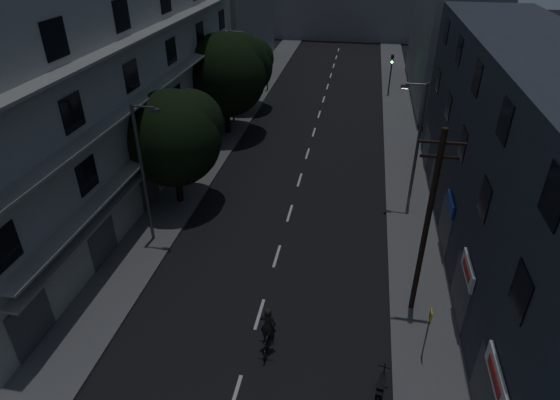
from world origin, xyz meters
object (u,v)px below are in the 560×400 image
(utility_pole, at_px, (427,223))
(bus_stop_sign, at_px, (428,326))
(motorcycle, at_px, (380,389))
(cyclist, at_px, (268,335))

(utility_pole, xyz_separation_m, bus_stop_sign, (0.26, -2.91, -2.98))
(motorcycle, bearing_deg, cyclist, 172.42)
(bus_stop_sign, distance_m, cyclist, 6.56)
(utility_pole, relative_size, bus_stop_sign, 3.56)
(utility_pole, height_order, cyclist, utility_pole)
(bus_stop_sign, relative_size, motorcycle, 1.42)
(bus_stop_sign, xyz_separation_m, motorcycle, (-1.75, -2.18, -1.44))
(cyclist, bearing_deg, utility_pole, 29.11)
(bus_stop_sign, distance_m, motorcycle, 3.15)
(bus_stop_sign, height_order, cyclist, bus_stop_sign)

